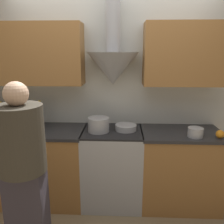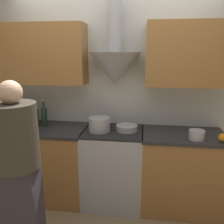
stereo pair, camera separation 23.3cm
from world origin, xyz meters
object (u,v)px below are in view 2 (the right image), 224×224
object	(u,v)px
saucepan	(197,135)
person_foreground_left	(18,168)
mixing_bowl	(127,128)
wine_bottle_3	(1,115)
wine_bottle_9	(44,115)
wine_bottle_7	(30,115)
stock_pot	(99,124)
stove_range	(113,166)
wine_bottle_8	(35,116)
wine_bottle_4	(8,115)
wine_bottle_5	(15,114)
orange_fruit	(223,138)
wine_bottle_6	(22,115)

from	to	relation	value
saucepan	person_foreground_left	world-z (taller)	person_foreground_left
mixing_bowl	wine_bottle_3	bearing A→B (deg)	178.85
wine_bottle_9	wine_bottle_7	bearing A→B (deg)	177.60
stock_pot	mixing_bowl	distance (m)	0.32
stove_range	wine_bottle_7	bearing A→B (deg)	176.23
wine_bottle_8	wine_bottle_4	bearing A→B (deg)	179.48
wine_bottle_5	stock_pot	distance (m)	1.10
wine_bottle_4	person_foreground_left	size ratio (longest dim) A/B	0.20
wine_bottle_8	wine_bottle_7	bearing A→B (deg)	165.25
stove_range	wine_bottle_4	size ratio (longest dim) A/B	2.90
wine_bottle_7	wine_bottle_4	bearing A→B (deg)	-176.07
wine_bottle_8	stock_pot	distance (m)	0.83
saucepan	person_foreground_left	size ratio (longest dim) A/B	0.10
wine_bottle_8	orange_fruit	world-z (taller)	wine_bottle_8
mixing_bowl	person_foreground_left	bearing A→B (deg)	-130.72
wine_bottle_6	person_foreground_left	world-z (taller)	person_foreground_left
wine_bottle_5	wine_bottle_9	size ratio (longest dim) A/B	1.03
saucepan	person_foreground_left	xyz separation A→B (m)	(-1.58, -0.77, -0.10)
stove_range	wine_bottle_9	distance (m)	1.06
stove_range	stock_pot	bearing A→B (deg)	-165.70
stove_range	orange_fruit	distance (m)	1.28
wine_bottle_3	wine_bottle_6	distance (m)	0.28
wine_bottle_5	stock_pot	size ratio (longest dim) A/B	1.42
wine_bottle_7	mixing_bowl	xyz separation A→B (m)	(1.22, -0.05, -0.10)
stock_pot	saucepan	distance (m)	1.07
wine_bottle_3	wine_bottle_4	world-z (taller)	wine_bottle_4
wine_bottle_8	mixing_bowl	size ratio (longest dim) A/B	1.26
wine_bottle_6	mixing_bowl	xyz separation A→B (m)	(1.32, -0.05, -0.09)
wine_bottle_7	orange_fruit	bearing A→B (deg)	-6.96
person_foreground_left	stove_range	bearing A→B (deg)	54.53
wine_bottle_3	wine_bottle_5	distance (m)	0.19
wine_bottle_7	person_foreground_left	xyz separation A→B (m)	(0.39, -1.01, -0.18)
stove_range	wine_bottle_4	world-z (taller)	wine_bottle_4
wine_bottle_6	stock_pot	bearing A→B (deg)	-6.04
wine_bottle_3	stock_pot	size ratio (longest dim) A/B	1.27
wine_bottle_4	wine_bottle_8	size ratio (longest dim) A/B	1.02
saucepan	person_foreground_left	distance (m)	1.76
stove_range	stock_pot	distance (m)	0.57
wine_bottle_6	person_foreground_left	size ratio (longest dim) A/B	0.20
stove_range	saucepan	bearing A→B (deg)	-10.60
saucepan	wine_bottle_6	bearing A→B (deg)	173.49
stove_range	wine_bottle_5	distance (m)	1.39
wine_bottle_9	wine_bottle_5	bearing A→B (deg)	-180.00
wine_bottle_8	stock_pot	bearing A→B (deg)	-6.11
orange_fruit	person_foreground_left	bearing A→B (deg)	-157.91
wine_bottle_4	wine_bottle_7	world-z (taller)	same
wine_bottle_7	wine_bottle_9	bearing A→B (deg)	-2.40
wine_bottle_5	saucepan	distance (m)	2.17
person_foreground_left	wine_bottle_6	bearing A→B (deg)	115.63
wine_bottle_4	orange_fruit	distance (m)	2.51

